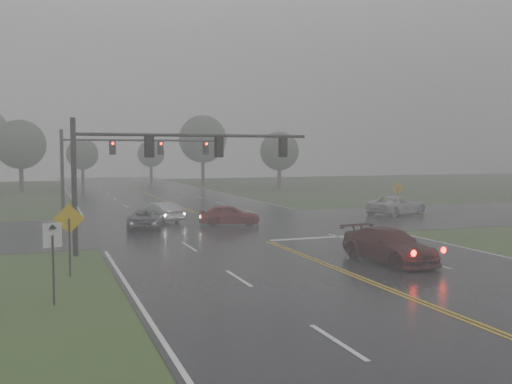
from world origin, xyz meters
name	(u,v)px	position (x,y,z in m)	size (l,w,h in m)	color
ground	(431,307)	(0.00, 0.00, 0.00)	(180.00, 180.00, 0.00)	#344C20
main_road	(235,229)	(0.00, 20.00, 0.00)	(18.00, 160.00, 0.02)	black
cross_street	(225,225)	(0.00, 22.00, 0.00)	(120.00, 14.00, 0.02)	black
stop_bar	(338,237)	(4.50, 14.40, 0.00)	(8.50, 0.50, 0.01)	silver
sedan_maroon	(389,262)	(2.93, 6.77, 0.00)	(2.10, 5.17, 1.50)	#3A0B0A
sedan_red	(229,225)	(0.19, 21.68, 0.00)	(1.66, 4.13, 1.41)	maroon
sedan_silver	(160,222)	(-3.90, 25.14, 0.00)	(1.49, 4.26, 1.40)	#B9BCC1
car_grey	(146,228)	(-5.34, 22.29, 0.00)	(2.09, 4.54, 1.26)	#585A5F
pickup_white	(397,215)	(14.63, 23.21, 0.00)	(2.48, 5.37, 1.49)	#B8BBBD
signal_gantry_near	(153,159)	(-6.44, 13.46, 4.64)	(12.17, 0.29, 6.59)	black
signal_gantry_far	(115,155)	(-6.26, 30.53, 4.72)	(12.63, 0.34, 6.68)	black
sign_diamond_west	(69,227)	(-10.65, 8.82, 1.97)	(1.22, 0.13, 2.92)	black
sign_arrow_white	(53,248)	(-11.34, 4.48, 1.87)	(0.59, 0.17, 2.68)	black
sign_diamond_east	(398,192)	(15.21, 24.02, 1.73)	(1.06, 0.25, 2.57)	black
tree_nw_a	(20,145)	(-14.08, 61.28, 5.90)	(6.11, 6.11, 8.98)	#382D24
tree_ne_a	(203,139)	(11.07, 68.34, 6.92)	(7.15, 7.15, 10.51)	#382D24
tree_n_mid	(82,154)	(-5.82, 76.48, 4.64)	(4.81, 4.81, 7.07)	#382D24
tree_e_near	(279,151)	(18.54, 56.44, 5.09)	(5.28, 5.28, 7.75)	#382D24
tree_n_far	(151,154)	(6.80, 88.06, 4.66)	(4.83, 4.83, 7.10)	#382D24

